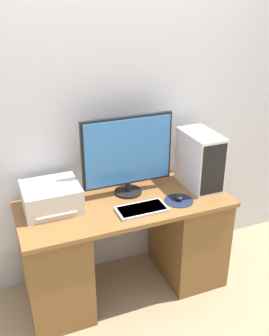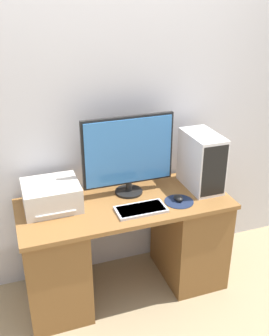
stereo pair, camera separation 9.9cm
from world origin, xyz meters
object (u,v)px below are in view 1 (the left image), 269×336
at_px(monitor, 128,153).
at_px(computer_tower, 200,160).
at_px(printer, 51,197).
at_px(mouse, 178,197).
at_px(keyboard, 142,209).

relative_size(monitor, computer_tower, 1.58).
height_order(monitor, printer, monitor).
relative_size(mouse, printer, 0.24).
distance_m(mouse, computer_tower, 0.33).
bearing_deg(mouse, computer_tower, 29.61).
relative_size(monitor, mouse, 7.26).
xyz_separation_m(computer_tower, printer, (-1.06, 0.07, -0.12)).
xyz_separation_m(keyboard, mouse, (0.29, 0.04, 0.01)).
height_order(computer_tower, printer, computer_tower).
bearing_deg(computer_tower, mouse, -150.39).
bearing_deg(computer_tower, keyboard, -161.74).
bearing_deg(keyboard, computer_tower, 18.26).
distance_m(monitor, mouse, 0.46).
xyz_separation_m(keyboard, computer_tower, (0.52, 0.17, 0.19)).
bearing_deg(mouse, printer, 165.92).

